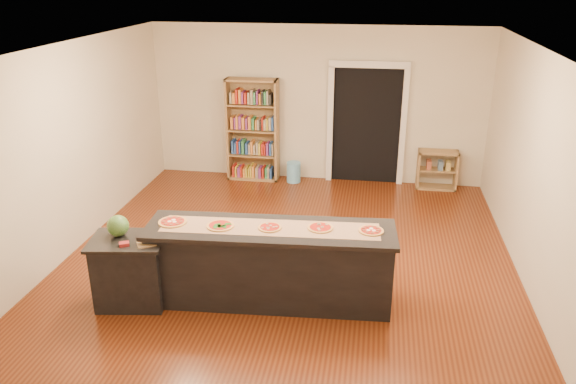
% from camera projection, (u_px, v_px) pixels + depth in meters
% --- Properties ---
extents(room, '(6.00, 7.00, 2.80)m').
position_uv_depth(room, '(285.00, 168.00, 6.89)').
color(room, beige).
rests_on(room, ground).
extents(doorway, '(1.40, 0.09, 2.21)m').
position_uv_depth(doorway, '(367.00, 118.00, 10.00)').
color(doorway, black).
rests_on(doorway, room).
extents(kitchen_island, '(2.85, 0.77, 0.94)m').
position_uv_depth(kitchen_island, '(270.00, 264.00, 6.52)').
color(kitchen_island, black).
rests_on(kitchen_island, ground).
extents(side_counter, '(0.84, 0.61, 0.83)m').
position_uv_depth(side_counter, '(131.00, 271.00, 6.49)').
color(side_counter, black).
rests_on(side_counter, ground).
extents(bookshelf, '(0.94, 0.33, 1.87)m').
position_uv_depth(bookshelf, '(253.00, 130.00, 10.24)').
color(bookshelf, '#9E7B4C').
rests_on(bookshelf, ground).
extents(low_shelf, '(0.70, 0.30, 0.70)m').
position_uv_depth(low_shelf, '(437.00, 170.00, 9.98)').
color(low_shelf, '#9E7B4C').
rests_on(low_shelf, ground).
extents(waste_bin, '(0.26, 0.26, 0.37)m').
position_uv_depth(waste_bin, '(294.00, 172.00, 10.35)').
color(waste_bin, '#66B2E5').
rests_on(waste_bin, ground).
extents(kraft_paper, '(2.50, 0.61, 0.00)m').
position_uv_depth(kraft_paper, '(270.00, 228.00, 6.36)').
color(kraft_paper, '#9B7450').
rests_on(kraft_paper, kitchen_island).
extents(watermelon, '(0.25, 0.25, 0.25)m').
position_uv_depth(watermelon, '(118.00, 226.00, 6.38)').
color(watermelon, '#144214').
rests_on(watermelon, side_counter).
extents(cutting_board, '(0.30, 0.27, 0.02)m').
position_uv_depth(cutting_board, '(149.00, 243.00, 6.22)').
color(cutting_board, tan).
rests_on(cutting_board, side_counter).
extents(package_red, '(0.13, 0.12, 0.04)m').
position_uv_depth(package_red, '(124.00, 244.00, 6.18)').
color(package_red, maroon).
rests_on(package_red, side_counter).
extents(package_teal, '(0.16, 0.16, 0.06)m').
position_uv_depth(package_teal, '(150.00, 234.00, 6.39)').
color(package_teal, '#195966').
rests_on(package_teal, side_counter).
extents(pizza_a, '(0.32, 0.32, 0.02)m').
position_uv_depth(pizza_a, '(173.00, 222.00, 6.48)').
color(pizza_a, '#B68046').
rests_on(pizza_a, kitchen_island).
extents(pizza_b, '(0.33, 0.33, 0.02)m').
position_uv_depth(pizza_b, '(220.00, 226.00, 6.38)').
color(pizza_b, '#B68046').
rests_on(pizza_b, kitchen_island).
extents(pizza_c, '(0.27, 0.27, 0.02)m').
position_uv_depth(pizza_c, '(270.00, 227.00, 6.34)').
color(pizza_c, '#B68046').
rests_on(pizza_c, kitchen_island).
extents(pizza_d, '(0.30, 0.30, 0.02)m').
position_uv_depth(pizza_d, '(320.00, 228.00, 6.33)').
color(pizza_d, '#B68046').
rests_on(pizza_d, kitchen_island).
extents(pizza_e, '(0.29, 0.29, 0.02)m').
position_uv_depth(pizza_e, '(371.00, 231.00, 6.26)').
color(pizza_e, '#B68046').
rests_on(pizza_e, kitchen_island).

